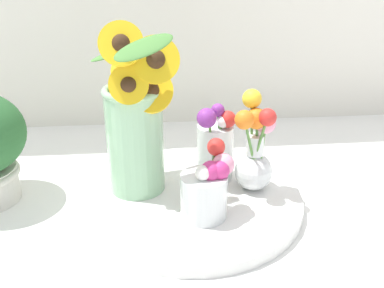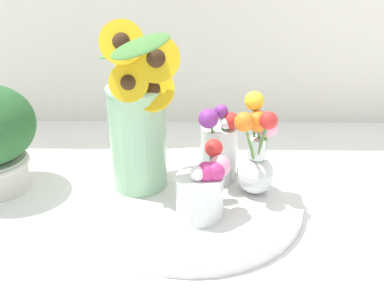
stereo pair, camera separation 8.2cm
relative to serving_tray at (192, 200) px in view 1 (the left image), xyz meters
The scene contains 6 objects.
ground_plane 0.05m from the serving_tray, 48.04° to the right, with size 6.00×6.00×0.00m, color white.
serving_tray is the anchor object (origin of this frame).
mason_jar_sunflowers 0.18m from the serving_tray, 160.93° to the left, with size 0.17×0.23×0.33m.
vase_small_center 0.10m from the serving_tray, 74.15° to the right, with size 0.10×0.09×0.14m.
vase_bulb_right 0.15m from the serving_tray, ahead, with size 0.09×0.09×0.20m.
vase_small_back 0.11m from the serving_tray, 48.99° to the left, with size 0.07×0.09×0.16m.
Camera 1 is at (-0.10, -0.70, 0.47)m, focal length 42.00 mm.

